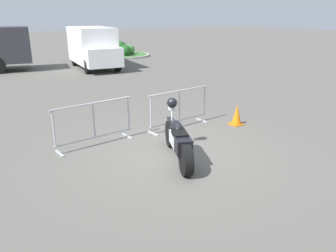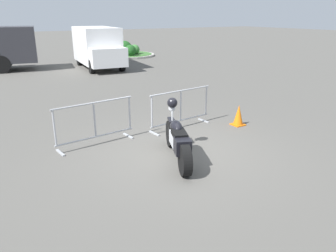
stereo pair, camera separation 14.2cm
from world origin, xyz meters
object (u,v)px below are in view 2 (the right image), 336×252
Objects in this scene: motorcycle at (178,139)px; crowd_barrier_near at (95,123)px; delivery_van at (97,46)px; crowd_barrier_far at (181,108)px; traffic_cone at (239,115)px.

motorcycle is 1.02× the size of crowd_barrier_near.
motorcycle is 13.75m from delivery_van.
crowd_barrier_far is (2.47, 0.00, 0.00)m from crowd_barrier_near.
motorcycle is 3.51× the size of traffic_cone.
traffic_cone is (1.52, -0.70, -0.26)m from crowd_barrier_far.
traffic_cone is (-0.32, -12.33, -0.95)m from delivery_van.
motorcycle is 2.14m from crowd_barrier_far.
delivery_van is at bearing 88.53° from traffic_cone.
delivery_van is (4.30, 11.63, 0.69)m from crowd_barrier_near.
crowd_barrier_near is 4.06m from traffic_cone.
crowd_barrier_near is 12.42m from delivery_van.
crowd_barrier_near is 3.45× the size of traffic_cone.
crowd_barrier_near is at bearing 180.00° from crowd_barrier_far.
crowd_barrier_far is 3.45× the size of traffic_cone.
motorcycle is 1.02× the size of crowd_barrier_far.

